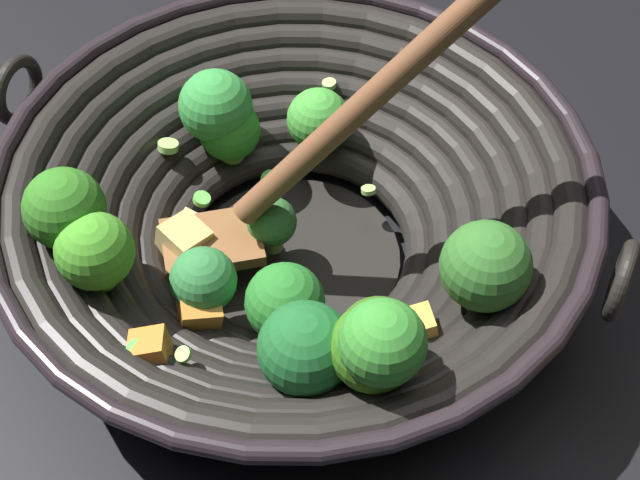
# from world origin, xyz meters

# --- Properties ---
(ground_plane) EXTENTS (4.00, 4.00, 0.00)m
(ground_plane) POSITION_xyz_m (0.00, 0.00, 0.00)
(ground_plane) COLOR black
(wok) EXTENTS (0.42, 0.45, 0.29)m
(wok) POSITION_xyz_m (-0.00, -0.00, 0.07)
(wok) COLOR black
(wok) RESTS_ON ground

